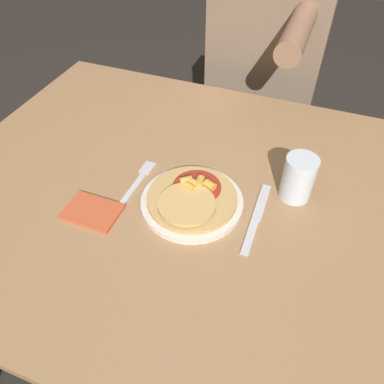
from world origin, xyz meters
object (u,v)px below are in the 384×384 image
Objects in this scene: person_diner at (266,56)px; pizza at (191,198)px; fork at (139,181)px; drinking_glass at (298,178)px; dining_table at (187,215)px; plate at (192,202)px; knife at (256,218)px.

pizza is at bearing -90.14° from person_diner.
drinking_glass reaches higher than fork.
plate is (0.03, -0.04, 0.10)m from dining_table.
dining_table is 0.13m from pizza.
pizza is (0.03, -0.04, 0.12)m from dining_table.
pizza is 0.76m from person_diner.
dining_table is at bearing 123.73° from pizza.
dining_table is 0.98× the size of person_diner.
dining_table is 0.11m from plate.
pizza is 0.25m from drinking_glass.
dining_table is 5.69× the size of knife.
drinking_glass is 0.09× the size of person_diner.
knife is 0.14m from drinking_glass.
fork is (-0.13, -0.01, 0.09)m from dining_table.
fork is 0.39m from drinking_glass.
drinking_glass is (0.22, 0.12, 0.03)m from pizza.
person_diner reaches higher than pizza.
pizza reaches higher than knife.
plate is 0.19× the size of person_diner.
plate is 0.25m from drinking_glass.
drinking_glass is (0.25, 0.08, 0.15)m from dining_table.
fork is 0.75m from person_diner.
drinking_glass is (0.22, 0.11, 0.05)m from plate.
fork and knife have the same top height.
person_diner is (0.03, 0.72, 0.12)m from dining_table.
pizza is at bearing -56.27° from dining_table.
dining_table is 0.73m from person_diner.
person_diner reaches higher than fork.
plate is at bearing -90.13° from person_diner.
drinking_glass is at bearing 17.48° from dining_table.
drinking_glass reaches higher than knife.
pizza is 1.20× the size of fork.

